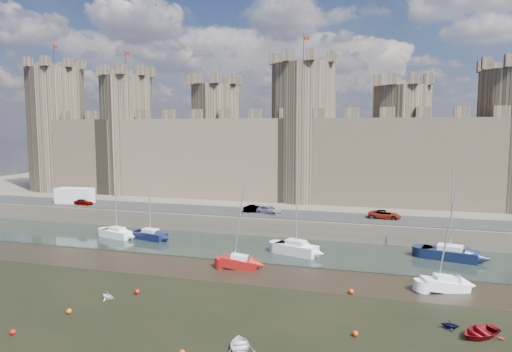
# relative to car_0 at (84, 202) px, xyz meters

# --- Properties ---
(ground) EXTENTS (160.00, 160.00, 0.00)m
(ground) POSITION_rel_car_0_xyz_m (30.84, -32.66, -3.05)
(ground) COLOR black
(ground) RESTS_ON ground
(water_channel) EXTENTS (160.00, 12.00, 0.08)m
(water_channel) POSITION_rel_car_0_xyz_m (30.84, -8.66, -3.01)
(water_channel) COLOR black
(water_channel) RESTS_ON ground
(quay) EXTENTS (160.00, 60.00, 2.50)m
(quay) POSITION_rel_car_0_xyz_m (30.84, 27.34, -1.80)
(quay) COLOR #4C443A
(quay) RESTS_ON ground
(road) EXTENTS (160.00, 7.00, 0.10)m
(road) POSITION_rel_car_0_xyz_m (30.84, 1.34, -0.50)
(road) COLOR black
(road) RESTS_ON quay
(castle) EXTENTS (108.50, 11.00, 29.00)m
(castle) POSITION_rel_car_0_xyz_m (30.20, 15.34, 8.62)
(castle) COLOR #42382B
(castle) RESTS_ON quay
(car_0) EXTENTS (3.40, 1.76, 1.11)m
(car_0) POSITION_rel_car_0_xyz_m (0.00, 0.00, 0.00)
(car_0) COLOR gray
(car_0) RESTS_ON quay
(car_1) EXTENTS (3.63, 1.91, 1.14)m
(car_1) POSITION_rel_car_0_xyz_m (28.39, 1.49, 0.02)
(car_1) COLOR gray
(car_1) RESTS_ON quay
(car_2) EXTENTS (4.38, 2.73, 1.18)m
(car_2) POSITION_rel_car_0_xyz_m (30.54, 1.16, 0.04)
(car_2) COLOR gray
(car_2) RESTS_ON quay
(car_3) EXTENTS (4.47, 2.28, 1.21)m
(car_3) POSITION_rel_car_0_xyz_m (46.73, 1.94, 0.05)
(car_3) COLOR gray
(car_3) RESTS_ON quay
(van) EXTENTS (6.19, 3.04, 2.60)m
(van) POSITION_rel_car_0_xyz_m (-2.29, 0.84, 0.75)
(van) COLOR silver
(van) RESTS_ON quay
(sailboat_0) EXTENTS (5.14, 3.11, 8.99)m
(sailboat_0) POSITION_rel_car_0_xyz_m (11.79, -8.81, -2.33)
(sailboat_0) COLOR white
(sailboat_0) RESTS_ON ground
(sailboat_1) EXTENTS (4.95, 2.91, 9.31)m
(sailboat_1) POSITION_rel_car_0_xyz_m (16.78, -8.62, -2.30)
(sailboat_1) COLOR black
(sailboat_1) RESTS_ON ground
(sailboat_2) EXTENTS (5.44, 3.43, 10.95)m
(sailboat_2) POSITION_rel_car_0_xyz_m (36.85, -10.27, -2.20)
(sailboat_2) COLOR silver
(sailboat_2) RESTS_ON ground
(sailboat_3) EXTENTS (6.28, 3.60, 10.37)m
(sailboat_3) POSITION_rel_car_0_xyz_m (54.00, -7.41, -2.26)
(sailboat_3) COLOR black
(sailboat_3) RESTS_ON ground
(sailboat_4) EXTENTS (4.10, 1.94, 9.26)m
(sailboat_4) POSITION_rel_car_0_xyz_m (32.03, -16.91, -2.36)
(sailboat_4) COLOR maroon
(sailboat_4) RESTS_ON ground
(sailboat_5) EXTENTS (4.51, 2.94, 9.08)m
(sailboat_5) POSITION_rel_car_0_xyz_m (52.31, -18.07, -2.38)
(sailboat_5) COLOR white
(sailboat_5) RESTS_ON ground
(dinghy_2) EXTENTS (2.91, 3.33, 0.58)m
(dinghy_2) POSITION_rel_car_0_xyz_m (37.73, -34.04, -2.77)
(dinghy_2) COLOR silver
(dinghy_2) RESTS_ON ground
(dinghy_3) EXTENTS (1.57, 1.44, 0.71)m
(dinghy_3) POSITION_rel_car_0_xyz_m (23.88, -28.73, -2.70)
(dinghy_3) COLOR silver
(dinghy_3) RESTS_ON ground
(dinghy_4) EXTENTS (4.07, 4.00, 0.69)m
(dinghy_4) POSITION_rel_car_0_xyz_m (53.66, -27.44, -2.71)
(dinghy_4) COLOR maroon
(dinghy_4) RESTS_ON ground
(dinghy_7) EXTENTS (1.33, 1.15, 0.69)m
(dinghy_7) POSITION_rel_car_0_xyz_m (51.79, -26.58, -2.71)
(dinghy_7) COLOR black
(dinghy_7) RESTS_ON ground
(buoy_0) EXTENTS (0.44, 0.44, 0.44)m
(buoy_0) POSITION_rel_car_0_xyz_m (22.59, -32.18, -2.83)
(buoy_0) COLOR #CE4D09
(buoy_0) RESTS_ON ground
(buoy_1) EXTENTS (0.48, 0.48, 0.48)m
(buoy_1) POSITION_rel_car_0_xyz_m (25.57, -26.77, -2.82)
(buoy_1) COLOR #BC0908
(buoy_1) RESTS_ON ground
(buoy_3) EXTENTS (0.48, 0.48, 0.48)m
(buoy_3) POSITION_rel_car_0_xyz_m (44.11, -21.33, -2.81)
(buoy_3) COLOR red
(buoy_3) RESTS_ON ground
(buoy_4) EXTENTS (0.40, 0.40, 0.40)m
(buoy_4) POSITION_rel_car_0_xyz_m (21.15, -36.45, -2.85)
(buoy_4) COLOR red
(buoy_4) RESTS_ON ground
(buoy_5) EXTENTS (0.43, 0.43, 0.43)m
(buoy_5) POSITION_rel_car_0_xyz_m (45.07, -29.82, -2.84)
(buoy_5) COLOR #CA3808
(buoy_5) RESTS_ON ground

